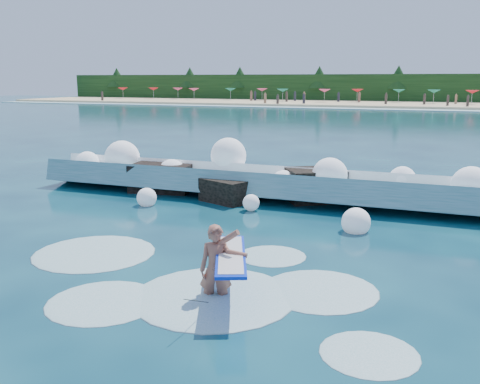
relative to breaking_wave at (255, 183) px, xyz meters
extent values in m
plane|color=#072539|center=(-0.18, -6.80, -0.49)|extent=(200.00, 200.00, 0.00)
cube|color=tan|center=(-0.18, 71.20, -0.29)|extent=(140.00, 20.00, 0.40)
cube|color=silver|center=(-0.18, 60.20, -0.45)|extent=(140.00, 5.00, 0.08)
cube|color=black|center=(-0.18, 81.20, 2.01)|extent=(140.00, 4.00, 5.00)
cube|color=teal|center=(0.00, -0.16, -0.08)|extent=(16.23, 2.47, 1.35)
cube|color=silver|center=(0.00, 0.64, 0.32)|extent=(16.23, 1.14, 0.63)
cube|color=black|center=(-3.59, -0.27, -0.08)|extent=(2.45, 2.01, 1.19)
cube|color=black|center=(-0.59, -1.07, -0.17)|extent=(2.01, 1.80, 0.92)
cube|color=black|center=(2.11, 0.13, -0.04)|extent=(2.33, 2.23, 1.28)
imported|color=#915543|center=(2.42, -8.78, 0.08)|extent=(0.73, 0.59, 1.73)
cube|color=#0C2ED2|center=(2.70, -8.73, 0.38)|extent=(1.42, 2.39, 0.06)
cube|color=silver|center=(2.70, -8.73, 0.39)|extent=(1.25, 2.17, 0.06)
cylinder|color=black|center=(2.60, -9.98, -0.04)|extent=(0.01, 0.91, 0.43)
sphere|color=white|center=(-7.06, -0.20, 0.32)|extent=(0.96, 0.96, 0.96)
sphere|color=white|center=(-5.58, 0.05, 0.58)|extent=(1.37, 1.37, 1.37)
sphere|color=white|center=(-3.25, -0.20, 0.16)|extent=(1.06, 1.06, 1.06)
sphere|color=white|center=(-1.33, 0.69, 0.82)|extent=(1.33, 1.33, 1.33)
sphere|color=white|center=(1.16, -0.38, 0.11)|extent=(0.94, 0.94, 0.94)
sphere|color=white|center=(2.68, -0.16, 0.47)|extent=(1.18, 1.18, 1.18)
sphere|color=white|center=(4.95, 0.51, 0.36)|extent=(0.89, 0.89, 0.89)
sphere|color=white|center=(7.01, -0.21, 0.45)|extent=(1.18, 1.18, 1.18)
sphere|color=white|center=(-2.86, -2.65, -0.23)|extent=(0.66, 0.66, 0.66)
sphere|color=white|center=(0.62, -2.09, -0.22)|extent=(0.53, 0.53, 0.53)
sphere|color=white|center=(4.10, -3.23, -0.22)|extent=(0.80, 0.80, 0.80)
ellipsoid|color=silver|center=(2.34, -8.75, -0.49)|extent=(3.19, 3.19, 0.16)
ellipsoid|color=silver|center=(0.54, -9.75, -0.49)|extent=(2.16, 2.16, 0.11)
ellipsoid|color=silver|center=(4.17, -7.70, -0.49)|extent=(2.33, 2.33, 0.12)
ellipsoid|color=silver|center=(-1.41, -7.42, -0.49)|extent=(2.91, 2.91, 0.15)
ellipsoid|color=silver|center=(2.62, -6.05, -0.49)|extent=(1.63, 1.63, 0.08)
ellipsoid|color=silver|center=(5.45, -9.87, -0.49)|extent=(1.53, 1.53, 0.08)
cone|color=red|center=(-54.80, 73.65, 1.76)|extent=(2.00, 2.00, 0.50)
cone|color=red|center=(-48.83, 75.25, 1.76)|extent=(2.00, 2.00, 0.50)
cone|color=#E3437C|center=(-43.62, 75.63, 1.76)|extent=(2.00, 2.00, 0.50)
cone|color=#E3437C|center=(-38.61, 72.58, 1.76)|extent=(2.00, 2.00, 0.50)
cone|color=#137B64|center=(-32.17, 74.64, 1.76)|extent=(2.00, 2.00, 0.50)
cone|color=#E3437C|center=(-26.09, 74.84, 1.76)|extent=(2.00, 2.00, 0.50)
cone|color=#137B64|center=(-21.02, 71.01, 1.76)|extent=(2.00, 2.00, 0.50)
cone|color=#E3437C|center=(-13.95, 71.65, 1.76)|extent=(2.00, 2.00, 0.50)
cone|color=red|center=(-8.99, 74.32, 1.76)|extent=(2.00, 2.00, 0.50)
cone|color=#137B64|center=(-2.23, 73.95, 1.76)|extent=(2.00, 2.00, 0.50)
cone|color=#137B64|center=(3.21, 72.47, 1.76)|extent=(2.00, 2.00, 0.50)
cone|color=red|center=(8.66, 71.18, 1.76)|extent=(2.00, 2.00, 0.50)
cube|color=#3F332D|center=(-12.86, 72.05, 0.60)|extent=(0.35, 0.22, 1.37)
cube|color=#8C664C|center=(-34.54, 61.40, 0.39)|extent=(0.35, 0.22, 1.60)
cube|color=#262633|center=(7.32, 72.37, 0.59)|extent=(0.35, 0.22, 1.36)
cube|color=brown|center=(2.07, 68.30, 0.70)|extent=(0.35, 0.22, 1.59)
cube|color=#3F332D|center=(-7.24, 68.91, 0.63)|extent=(0.35, 0.22, 1.43)
cube|color=#8C664C|center=(-45.35, 71.40, 0.60)|extent=(0.35, 0.22, 1.38)
cube|color=#262633|center=(-5.20, 64.26, 0.64)|extent=(0.35, 0.22, 1.47)
cube|color=#3F332D|center=(-51.87, 63.86, 0.65)|extent=(0.35, 0.22, 1.48)
cube|color=#262633|center=(-36.33, 67.17, 0.60)|extent=(0.35, 0.22, 1.37)
cube|color=#262633|center=(-11.19, 68.66, 0.65)|extent=(0.35, 0.22, 1.47)
cube|color=#3F332D|center=(0.84, 69.54, 0.67)|extent=(0.35, 0.22, 1.52)
cube|color=#262633|center=(-17.02, 70.17, 0.67)|extent=(0.35, 0.22, 1.52)
cube|color=#262633|center=(-33.92, 68.93, 0.63)|extent=(0.35, 0.22, 1.45)
camera|label=1|loc=(6.37, -17.49, 3.60)|focal=40.00mm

